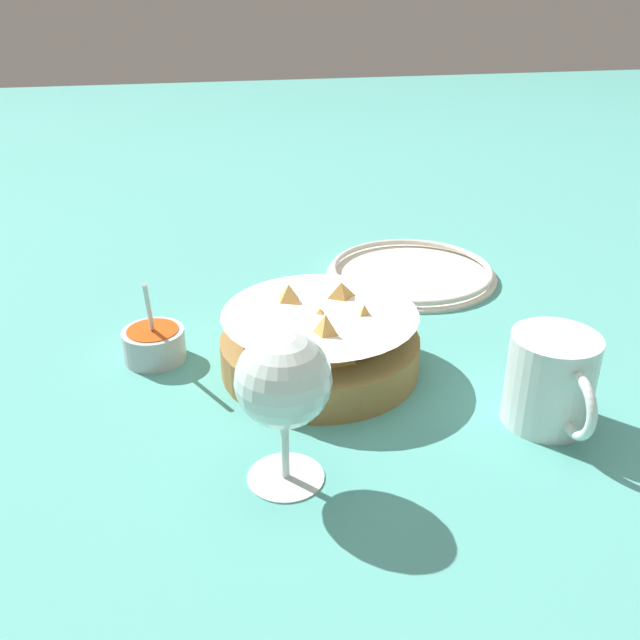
{
  "coord_description": "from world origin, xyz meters",
  "views": [
    {
      "loc": [
        0.66,
        -0.13,
        0.39
      ],
      "look_at": [
        0.02,
        -0.01,
        0.06
      ],
      "focal_mm": 40.0,
      "sensor_mm": 36.0,
      "label": 1
    }
  ],
  "objects_px": {
    "sauce_cup": "(154,343)",
    "side_plate": "(411,272)",
    "food_basket": "(321,341)",
    "wine_glass": "(283,385)",
    "beer_mug": "(551,383)"
  },
  "relations": [
    {
      "from": "side_plate",
      "to": "food_basket",
      "type": "bearing_deg",
      "value": -37.87
    },
    {
      "from": "sauce_cup",
      "to": "beer_mug",
      "type": "height_order",
      "value": "sauce_cup"
    },
    {
      "from": "food_basket",
      "to": "beer_mug",
      "type": "distance_m",
      "value": 0.23
    },
    {
      "from": "food_basket",
      "to": "wine_glass",
      "type": "relative_size",
      "value": 1.54
    },
    {
      "from": "food_basket",
      "to": "side_plate",
      "type": "distance_m",
      "value": 0.27
    },
    {
      "from": "side_plate",
      "to": "wine_glass",
      "type": "bearing_deg",
      "value": -30.78
    },
    {
      "from": "food_basket",
      "to": "wine_glass",
      "type": "xyz_separation_m",
      "value": [
        0.17,
        -0.06,
        0.06
      ]
    },
    {
      "from": "beer_mug",
      "to": "sauce_cup",
      "type": "bearing_deg",
      "value": -117.54
    },
    {
      "from": "food_basket",
      "to": "sauce_cup",
      "type": "bearing_deg",
      "value": -107.06
    },
    {
      "from": "sauce_cup",
      "to": "side_plate",
      "type": "distance_m",
      "value": 0.38
    },
    {
      "from": "wine_glass",
      "to": "sauce_cup",
      "type": "bearing_deg",
      "value": -153.89
    },
    {
      "from": "wine_glass",
      "to": "beer_mug",
      "type": "xyz_separation_m",
      "value": [
        -0.04,
        0.25,
        -0.05
      ]
    },
    {
      "from": "wine_glass",
      "to": "side_plate",
      "type": "distance_m",
      "value": 0.46
    },
    {
      "from": "sauce_cup",
      "to": "side_plate",
      "type": "xyz_separation_m",
      "value": [
        -0.16,
        0.34,
        -0.01
      ]
    },
    {
      "from": "food_basket",
      "to": "wine_glass",
      "type": "distance_m",
      "value": 0.19
    }
  ]
}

